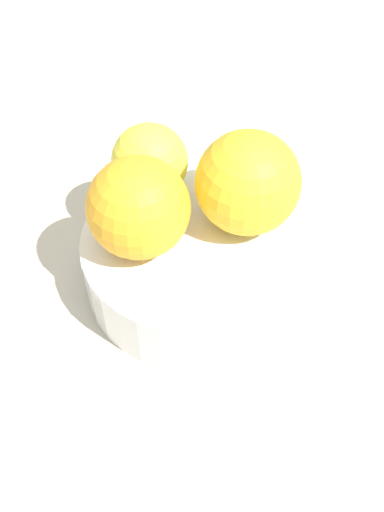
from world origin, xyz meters
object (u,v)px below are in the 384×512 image
(orange_in_bowl_0, at_px, (150,162))
(orange_in_bowl_1, at_px, (248,183))
(fruit_bowl, at_px, (192,261))
(orange_in_bowl_2, at_px, (138,206))

(orange_in_bowl_0, relative_size, orange_in_bowl_1, 0.77)
(fruit_bowl, bearing_deg, orange_in_bowl_0, -65.76)
(fruit_bowl, bearing_deg, orange_in_bowl_1, -162.59)
(fruit_bowl, height_order, orange_in_bowl_0, orange_in_bowl_0)
(orange_in_bowl_0, xyz_separation_m, orange_in_bowl_2, (0.01, 0.06, 0.01))
(fruit_bowl, bearing_deg, orange_in_bowl_2, -3.03)
(fruit_bowl, relative_size, orange_in_bowl_0, 2.83)
(orange_in_bowl_0, height_order, orange_in_bowl_2, orange_in_bowl_2)
(fruit_bowl, xyz_separation_m, orange_in_bowl_2, (0.04, -0.00, 0.07))
(orange_in_bowl_2, bearing_deg, orange_in_bowl_0, -102.87)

